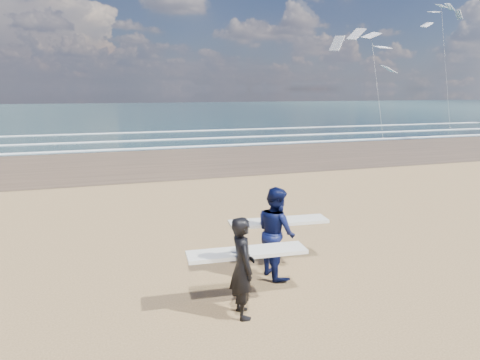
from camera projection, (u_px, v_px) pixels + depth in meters
name	position (u px, v px, depth m)	size (l,w,h in m)	color
wet_sand_strip	(433.00, 146.00, 30.06)	(220.00, 12.00, 0.01)	#4F3C2A
ocean	(225.00, 110.00, 80.37)	(220.00, 100.00, 0.02)	#193138
foam_breakers	(353.00, 132.00, 39.46)	(220.00, 11.70, 0.05)	white
surfer_near	(243.00, 265.00, 7.50)	(2.23, 1.03, 1.83)	black
surfer_far	(276.00, 231.00, 9.12)	(2.24, 1.22, 1.96)	#0A113D
kite_1	(375.00, 67.00, 36.37)	(6.77, 4.84, 9.83)	slate
kite_5	(445.00, 58.00, 44.97)	(5.10, 4.66, 13.65)	slate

